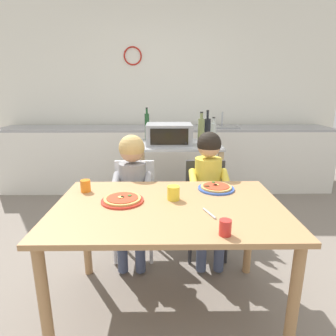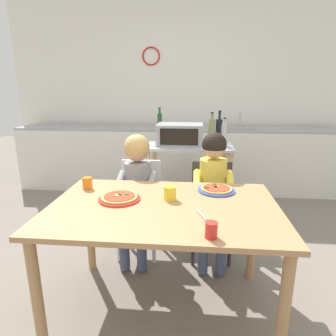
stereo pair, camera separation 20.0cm
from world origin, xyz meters
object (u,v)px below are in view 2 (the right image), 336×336
bottle_brown_beer (220,129)px  drinking_cup_yellow (170,193)px  dining_table (164,219)px  child_in_grey_shirt (137,181)px  child_in_yellow_shirt (213,183)px  bottle_tall_green_wine (219,131)px  drinking_cup_orange (87,183)px  bottle_squat_spirits (160,126)px  toaster_oven (180,134)px  pizza_plate_blue_rimmed (216,189)px  dining_chair_right (211,202)px  pizza_plate_red_rimmed (119,198)px  serving_spoon (202,215)px  kitchen_island_cart (189,169)px  dining_chair_left (140,200)px  drinking_cup_red (211,230)px  bottle_slim_sauce (211,133)px  bottle_dark_olive_oil (224,135)px

bottle_brown_beer → drinking_cup_yellow: bearing=-105.6°
dining_table → bottle_brown_beer: bearing=74.2°
child_in_grey_shirt → drinking_cup_yellow: (0.32, -0.51, 0.10)m
bottle_brown_beer → child_in_yellow_shirt: (-0.12, -1.00, -0.30)m
bottle_tall_green_wine → drinking_cup_orange: (-0.99, -1.20, -0.21)m
bottle_squat_spirits → child_in_grey_shirt: (-0.07, -1.08, -0.32)m
bottle_tall_green_wine → bottle_squat_spirits: (-0.65, 0.23, 0.02)m
toaster_oven → pizza_plate_blue_rimmed: 1.19m
dining_chair_right → child_in_yellow_shirt: size_ratio=0.75×
pizza_plate_red_rimmed → bottle_brown_beer: bearing=64.4°
bottle_squat_spirits → serving_spoon: size_ratio=2.60×
kitchen_island_cart → bottle_brown_beer: 0.56m
dining_chair_right → dining_chair_left: bearing=-179.5°
bottle_squat_spirits → dining_table: bearing=-82.5°
pizza_plate_red_rimmed → toaster_oven: bearing=76.9°
child_in_grey_shirt → bottle_tall_green_wine: bearing=49.5°
pizza_plate_blue_rimmed → drinking_cup_red: (-0.07, -0.65, 0.03)m
dining_chair_left → pizza_plate_red_rimmed: (0.00, -0.66, 0.28)m
drinking_cup_orange → drinking_cup_yellow: (0.59, -0.16, 0.00)m
dining_table → toaster_oven: bearing=89.0°
dining_chair_left → toaster_oven: bearing=65.5°
bottle_slim_sauce → bottle_brown_beer: bearing=72.5°
drinking_cup_yellow → serving_spoon: (0.19, -0.22, -0.04)m
bottle_slim_sauce → pizza_plate_blue_rimmed: (-0.01, -0.98, -0.24)m
bottle_tall_green_wine → drinking_cup_orange: 1.57m
child_in_yellow_shirt → bottle_dark_olive_oil: bearing=78.7°
kitchen_island_cart → bottle_slim_sauce: bearing=-39.5°
kitchen_island_cart → bottle_tall_green_wine: (0.31, 0.01, 0.42)m
dining_chair_left → dining_chair_right: same height
drinking_cup_red → drinking_cup_yellow: bearing=116.9°
kitchen_island_cart → drinking_cup_red: size_ratio=11.50×
toaster_oven → drinking_cup_orange: (-0.59, -1.16, -0.17)m
dining_chair_left → drinking_cup_yellow: (0.32, -0.63, 0.31)m
toaster_oven → bottle_dark_olive_oil: 0.46m
bottle_slim_sauce → dining_chair_left: (-0.63, -0.54, -0.52)m
dining_table → pizza_plate_red_rimmed: (-0.29, 0.06, 0.11)m
bottle_dark_olive_oil → drinking_cup_orange: bottle_dark_olive_oil is taller
drinking_cup_yellow → serving_spoon: 0.30m
bottle_squat_spirits → drinking_cup_yellow: bearing=-81.0°
bottle_dark_olive_oil → pizza_plate_blue_rimmed: bearing=-97.6°
bottle_squat_spirits → dining_chair_right: bottle_squat_spirits is taller
child_in_grey_shirt → bottle_brown_beer: bearing=53.5°
dining_chair_right → drinking_cup_red: bearing=-93.6°
dining_table → child_in_grey_shirt: 0.67m
dining_chair_left → dining_chair_right: bearing=0.5°
bottle_squat_spirits → drinking_cup_orange: bearing=-103.4°
pizza_plate_red_rimmed → bottle_tall_green_wine: bearing=62.6°
dining_chair_right → pizza_plate_blue_rimmed: bearing=-90.0°
bottle_squat_spirits → serving_spoon: bottle_squat_spirits is taller
kitchen_island_cart → bottle_squat_spirits: bottle_squat_spirits is taller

